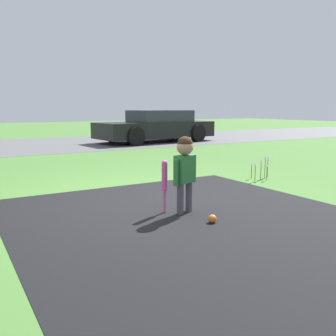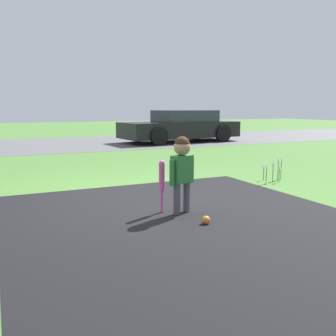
% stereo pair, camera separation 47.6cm
% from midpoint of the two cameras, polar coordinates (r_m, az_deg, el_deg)
% --- Properties ---
extents(ground_plane, '(60.00, 60.00, 0.00)m').
position_cam_midpoint_polar(ground_plane, '(5.31, -7.39, -4.90)').
color(ground_plane, '#477533').
extents(driveway_strip, '(3.99, 7.00, 0.01)m').
position_cam_midpoint_polar(driveway_strip, '(3.37, 12.75, -13.37)').
color(driveway_strip, black).
rests_on(driveway_strip, ground).
extents(street_strip, '(40.00, 6.00, 0.01)m').
position_cam_midpoint_polar(street_strip, '(13.85, -22.18, 3.19)').
color(street_strip, '#59595B').
rests_on(street_strip, ground).
extents(child, '(0.37, 0.21, 0.95)m').
position_cam_midpoint_polar(child, '(4.51, -0.43, 0.64)').
color(child, '#4C4751').
rests_on(child, ground).
extents(baseball_bat, '(0.07, 0.07, 0.66)m').
position_cam_midpoint_polar(baseball_bat, '(4.56, -3.53, -1.70)').
color(baseball_bat, '#E54CA5').
rests_on(baseball_bat, ground).
extents(sports_ball, '(0.10, 0.10, 0.10)m').
position_cam_midpoint_polar(sports_ball, '(4.25, 3.58, -7.78)').
color(sports_ball, orange).
rests_on(sports_ball, ground).
extents(parked_car, '(4.62, 2.25, 1.19)m').
position_cam_midpoint_polar(parked_car, '(14.28, -2.77, 6.32)').
color(parked_car, black).
rests_on(parked_car, ground).
extents(flower_bed, '(0.54, 0.32, 0.41)m').
position_cam_midpoint_polar(flower_bed, '(6.90, 12.18, 0.68)').
color(flower_bed, '#38702D').
rests_on(flower_bed, ground).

